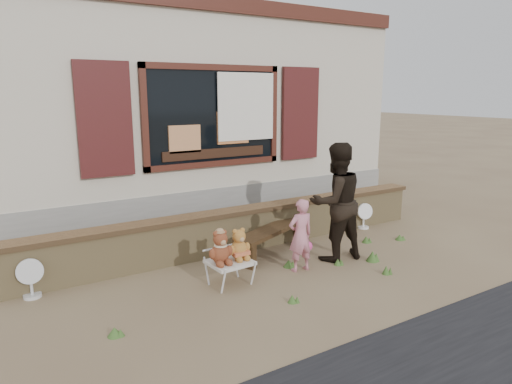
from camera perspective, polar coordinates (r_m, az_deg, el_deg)
ground at (r=6.57m, az=2.78°, el=-9.52°), size 80.00×80.00×0.00m
shopfront at (r=10.13m, az=-11.75°, el=9.58°), size 8.04×5.13×4.00m
brick_wall at (r=7.26m, az=-1.66°, el=-4.51°), size 7.10×0.36×0.67m
bench at (r=7.06m, az=2.13°, el=-5.34°), size 1.62×0.96×0.41m
folding_chair at (r=5.95m, az=-3.30°, el=-8.86°), size 0.56×0.51×0.33m
teddy_bear_left at (r=5.79m, az=-4.51°, el=-6.81°), size 0.34×0.30×0.44m
teddy_bear_right at (r=5.94m, az=-2.17°, el=-6.42°), size 0.32×0.29×0.42m
child at (r=6.35m, az=5.59°, el=-5.40°), size 0.39×0.27×1.03m
adult at (r=6.78m, az=9.94°, el=-1.23°), size 0.91×0.74×1.75m
fan_left at (r=6.24m, az=-26.36°, el=-9.60°), size 0.31×0.21×0.50m
fan_right at (r=8.58m, az=13.32°, el=-2.90°), size 0.31×0.20×0.48m
grass_tufts at (r=6.71m, az=9.74°, el=-8.69°), size 5.09×1.28×0.16m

